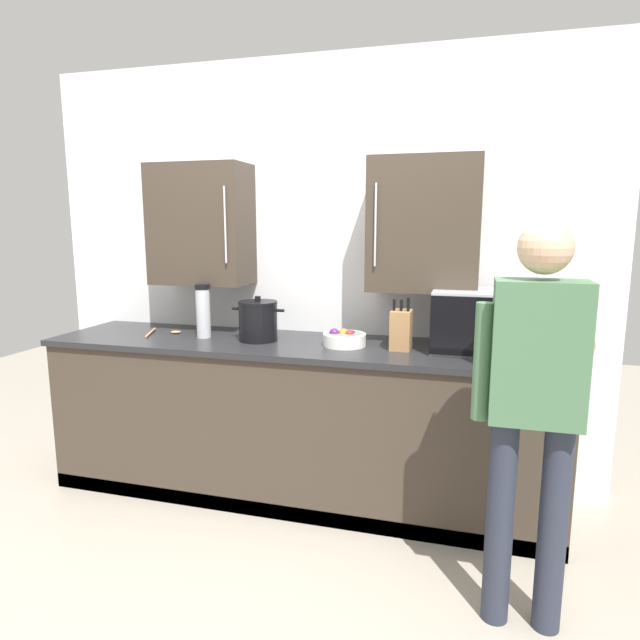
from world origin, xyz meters
name	(u,v)px	position (x,y,z in m)	size (l,w,h in m)	color
ground_plane	(260,552)	(0.00, 0.00, 0.00)	(9.20, 9.20, 0.00)	#9E9384
back_wall_tiled	(314,262)	(0.00, 0.99, 1.39)	(3.60, 0.44, 2.63)	white
counter_unit	(298,419)	(0.00, 0.64, 0.47)	(3.00, 0.71, 0.94)	#3D3328
microwave_oven	(476,321)	(1.00, 0.69, 1.11)	(0.50, 0.37, 0.34)	#B7BABF
fruit_bowl	(344,338)	(0.28, 0.64, 0.99)	(0.24, 0.24, 0.10)	white
thermos_flask	(203,311)	(-0.60, 0.63, 1.11)	(0.09, 0.09, 0.33)	#B7BABF
stock_pot	(258,321)	(-0.24, 0.64, 1.06)	(0.33, 0.23, 0.27)	black
wooden_spoon	(163,332)	(-0.91, 0.66, 0.95)	(0.24, 0.24, 0.02)	tan
knife_block	(401,329)	(0.60, 0.64, 1.05)	(0.11, 0.15, 0.29)	#A37547
person_figure	(533,393)	(1.21, -0.16, 0.99)	(0.44, 0.61, 1.64)	#282D3D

